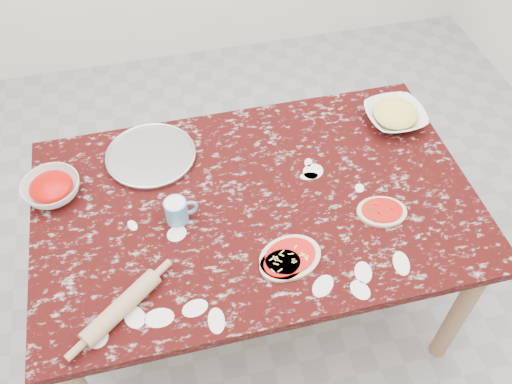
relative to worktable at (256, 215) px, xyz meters
The scene contains 10 objects.
ground 0.67m from the worktable, ahead, with size 4.00×4.00×0.00m, color gray.
worktable is the anchor object (origin of this frame).
pizza_tray 0.47m from the worktable, 138.10° to the left, with size 0.34×0.34×0.01m, color #B2B2B7.
sauce_bowl 0.75m from the worktable, 164.07° to the left, with size 0.21×0.21×0.07m, color white.
cheese_bowl 0.72m from the worktable, 22.94° to the left, with size 0.24×0.24×0.06m, color white.
flour_mug 0.31m from the worktable, behind, with size 0.12×0.08×0.09m.
pizza_left 0.29m from the worktable, 79.02° to the right, with size 0.25×0.22×0.02m.
pizza_mid 0.30m from the worktable, 86.45° to the right, with size 0.17×0.15×0.02m.
pizza_right 0.46m from the worktable, 20.63° to the right, with size 0.20×0.17×0.02m.
rolling_pin 0.62m from the worktable, 146.56° to the right, with size 0.06×0.06×0.29m, color tan.
Camera 1 is at (-0.30, -1.22, 2.29)m, focal length 38.25 mm.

